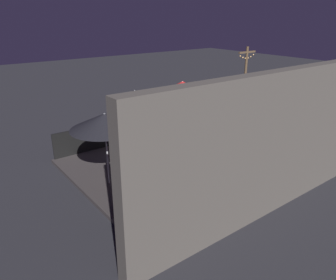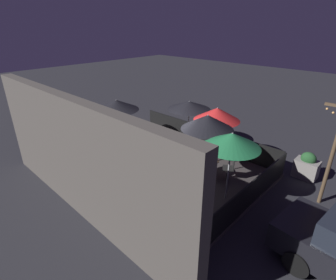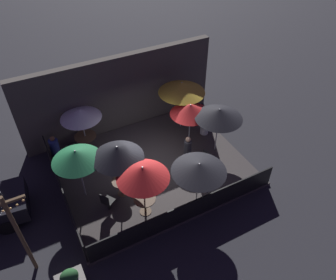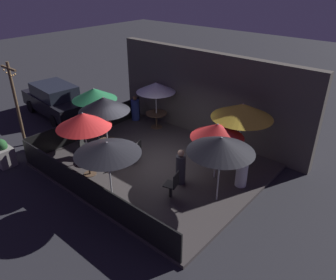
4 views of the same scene
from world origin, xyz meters
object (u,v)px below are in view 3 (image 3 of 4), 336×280
object	(u,v)px
patio_umbrella_3	(182,87)
patio_umbrella_7	(190,109)
patio_umbrella_0	(117,152)
patio_umbrella_1	(143,172)
patron_2	(188,150)
patio_umbrella_6	(199,167)
patio_umbrella_5	(76,156)
patio_chair_1	(204,160)
patio_umbrella_2	(80,114)
dining_table_1	(145,201)
patio_chair_0	(143,168)
patron_0	(205,123)
light_post	(18,232)
patio_umbrella_4	(219,114)
patio_chair_2	(107,201)
dining_table_2	(86,138)
patron_1	(55,149)
dining_table_0	(122,184)

from	to	relation	value
patio_umbrella_3	patio_umbrella_7	world-z (taller)	patio_umbrella_3
patio_umbrella_0	patio_umbrella_7	distance (m)	4.22
patio_umbrella_1	patron_2	xyz separation A→B (m)	(2.80, 1.70, -1.54)
patio_umbrella_3	patio_umbrella_6	world-z (taller)	patio_umbrella_3
patio_umbrella_5	patio_chair_1	size ratio (longest dim) A/B	2.55
patio_umbrella_2	dining_table_1	distance (m)	4.77
patio_umbrella_2	patio_chair_0	bearing A→B (deg)	-61.24
patio_umbrella_5	patio_umbrella_7	world-z (taller)	patio_umbrella_5
patron_0	light_post	bearing A→B (deg)	82.72
patio_umbrella_4	patio_chair_2	distance (m)	5.77
patio_umbrella_6	patio_chair_2	size ratio (longest dim) A/B	2.37
dining_table_2	patron_1	distance (m)	1.37
patio_chair_1	dining_table_2	bearing A→B (deg)	-58.02
patio_umbrella_0	dining_table_2	xyz separation A→B (m)	(-0.44, 3.27, -1.65)
patio_umbrella_7	dining_table_0	world-z (taller)	patio_umbrella_7
dining_table_0	dining_table_1	world-z (taller)	dining_table_1
patio_umbrella_6	dining_table_2	xyz separation A→B (m)	(-2.74, 5.07, -1.41)
patio_umbrella_0	patio_umbrella_6	world-z (taller)	patio_umbrella_0
patio_umbrella_2	patio_umbrella_5	size ratio (longest dim) A/B	0.91
patio_umbrella_6	dining_table_0	size ratio (longest dim) A/B	2.90
patio_chair_1	patio_chair_2	distance (m)	4.34
patron_2	light_post	bearing A→B (deg)	-152.75
patio_umbrella_1	patron_0	size ratio (longest dim) A/B	1.78
patio_chair_0	patio_chair_1	distance (m)	2.56
patio_umbrella_7	patron_0	xyz separation A→B (m)	(0.96, 0.17, -1.23)
patron_0	patron_2	size ratio (longest dim) A/B	1.05
patio_chair_1	patio_umbrella_6	bearing A→B (deg)	33.45
patron_0	patio_umbrella_5	bearing A→B (deg)	72.10
patio_umbrella_7	patron_1	world-z (taller)	patio_umbrella_7
patio_umbrella_3	patio_chair_1	distance (m)	3.53
patio_chair_1	patron_0	world-z (taller)	patron_0
patio_umbrella_2	dining_table_2	xyz separation A→B (m)	(0.00, 0.00, -1.37)
patio_umbrella_7	dining_table_2	size ratio (longest dim) A/B	2.13
patron_0	patron_1	size ratio (longest dim) A/B	1.10
patio_umbrella_7	dining_table_1	distance (m)	4.62
patio_umbrella_6	patron_2	world-z (taller)	patio_umbrella_6
patio_umbrella_4	patio_umbrella_6	size ratio (longest dim) A/B	1.03
patio_umbrella_0	patio_umbrella_3	world-z (taller)	patio_umbrella_0
patio_chair_0	light_post	bearing A→B (deg)	0.65
patio_umbrella_7	patron_1	bearing A→B (deg)	163.07
patio_umbrella_6	patio_chair_0	bearing A→B (deg)	117.88
patron_2	patio_chair_1	bearing A→B (deg)	-57.16
patio_umbrella_3	patron_1	size ratio (longest dim) A/B	2.05
dining_table_2	patio_chair_0	bearing A→B (deg)	-61.24
dining_table_2	patron_1	xyz separation A→B (m)	(-1.37, -0.01, -0.04)
patio_umbrella_4	patio_chair_2	bearing A→B (deg)	-169.74
patio_umbrella_6	patio_chair_0	xyz separation A→B (m)	(-1.18, 2.24, -1.48)
patron_1	patio_umbrella_7	bearing A→B (deg)	67.69
patio_umbrella_2	dining_table_2	distance (m)	1.37
patio_umbrella_3	patio_umbrella_5	distance (m)	5.86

